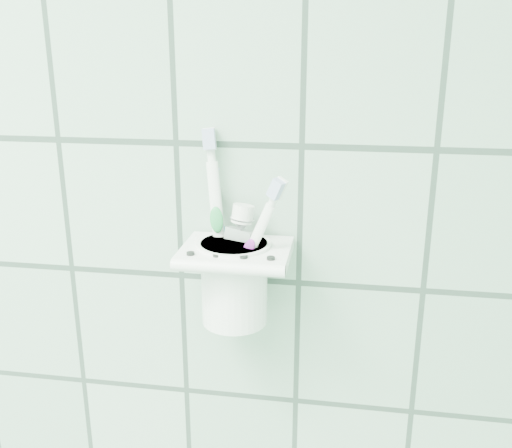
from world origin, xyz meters
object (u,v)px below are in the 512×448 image
toothpaste_tube (227,253)px  holder_bracket (236,253)px  toothbrush_orange (221,235)px  toothbrush_pink (224,224)px  toothbrush_blue (225,237)px  cup (234,279)px

toothpaste_tube → holder_bracket: bearing=2.4°
toothpaste_tube → toothbrush_orange: bearing=165.1°
toothbrush_pink → toothbrush_blue: bearing=-79.6°
cup → toothbrush_blue: 0.05m
cup → toothbrush_pink: bearing=157.8°
toothbrush_pink → toothbrush_orange: toothbrush_pink is taller
toothbrush_orange → toothpaste_tube: toothbrush_orange is taller
holder_bracket → toothbrush_orange: size_ratio=0.66×
toothbrush_pink → toothpaste_tube: (0.00, -0.00, -0.03)m
holder_bracket → cup: 0.03m
holder_bracket → toothpaste_tube: 0.01m
toothbrush_pink → toothbrush_orange: size_ratio=1.17×
toothbrush_pink → toothbrush_blue: 0.02m
cup → toothbrush_orange: toothbrush_orange is taller
toothbrush_orange → toothpaste_tube: 0.02m
toothbrush_orange → toothpaste_tube: bearing=-8.0°
holder_bracket → toothpaste_tube: toothpaste_tube is taller
cup → toothpaste_tube: 0.03m
holder_bracket → toothpaste_tube: bearing=161.1°
toothpaste_tube → toothbrush_blue: bearing=-70.4°
toothbrush_pink → toothpaste_tube: toothbrush_pink is taller
toothbrush_blue → toothpaste_tube: size_ratio=1.39×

